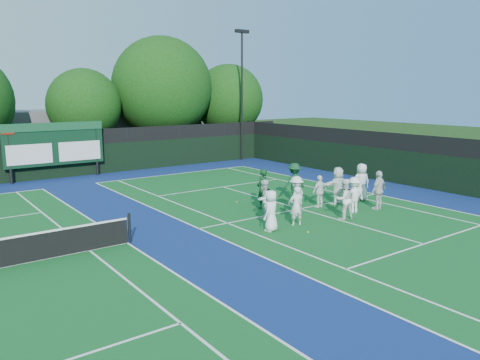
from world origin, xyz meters
TOP-DOWN VIEW (x-y plane):
  - ground at (0.00, 0.00)m, footprint 120.00×120.00m
  - court_apron at (-6.00, 1.00)m, footprint 34.00×32.00m
  - near_court at (0.00, 1.00)m, footprint 11.05×23.85m
  - back_fence at (-6.00, 16.00)m, footprint 34.00×0.08m
  - divider_fence_right at (9.00, 1.00)m, footprint 0.08×32.00m
  - scoreboard at (-7.01, 15.59)m, footprint 6.00×0.21m
  - clubhouse at (-2.00, 24.00)m, footprint 18.00×6.00m
  - light_pole_right at (7.50, 15.70)m, footprint 1.20×0.30m
  - tree_c at (-3.60, 19.58)m, footprint 5.21×5.21m
  - tree_d at (2.62, 19.58)m, footprint 7.85×7.85m
  - tree_e at (9.00, 19.58)m, footprint 6.04×6.04m
  - tennis_ball_0 at (-2.36, -1.95)m, footprint 0.07×0.07m
  - tennis_ball_1 at (0.96, 3.64)m, footprint 0.07×0.07m
  - tennis_ball_3 at (-1.95, 1.07)m, footprint 0.07×0.07m
  - tennis_ball_4 at (-1.60, 3.81)m, footprint 0.07×0.07m
  - player_front_0 at (-3.35, -0.90)m, footprint 0.93×0.78m
  - player_front_1 at (-2.00, -0.88)m, footprint 0.68×0.54m
  - player_front_2 at (0.33, -1.36)m, footprint 0.99×0.85m
  - player_front_3 at (1.50, -0.89)m, footprint 1.15×0.80m
  - player_front_4 at (2.90, -1.17)m, footprint 1.12×0.58m
  - player_back_0 at (-2.38, 0.75)m, footprint 0.99×0.88m
  - player_back_1 at (-0.90, 0.31)m, footprint 1.28×0.97m
  - player_back_2 at (0.98, 0.72)m, footprint 0.91×0.40m
  - player_back_3 at (2.20, 0.71)m, footprint 1.73×0.66m
  - player_back_4 at (3.72, 0.52)m, footprint 1.06×0.87m
  - coach_left at (-1.33, 2.15)m, footprint 0.79×0.63m
  - coach_right at (0.87, 2.36)m, footprint 1.32×0.85m

SIDE VIEW (x-z plane):
  - ground at x=0.00m, z-range 0.00..0.00m
  - court_apron at x=-6.00m, z-range 0.00..0.01m
  - near_court at x=0.00m, z-range 0.01..0.01m
  - tennis_ball_0 at x=-2.36m, z-range 0.00..0.07m
  - tennis_ball_1 at x=0.96m, z-range 0.00..0.07m
  - tennis_ball_3 at x=-1.95m, z-range 0.00..0.07m
  - tennis_ball_4 at x=-1.60m, z-range 0.00..0.07m
  - player_back_2 at x=0.98m, z-range 0.00..1.54m
  - player_front_1 at x=-2.00m, z-range 0.00..1.62m
  - player_front_3 at x=1.50m, z-range 0.00..1.63m
  - player_front_0 at x=-3.35m, z-range 0.00..1.63m
  - player_back_0 at x=-2.38m, z-range 0.00..1.69m
  - player_front_2 at x=0.33m, z-range 0.00..1.74m
  - player_back_1 at x=-0.90m, z-range 0.00..1.75m
  - player_front_4 at x=2.90m, z-range 0.00..1.82m
  - player_back_3 at x=2.20m, z-range 0.00..1.82m
  - player_back_4 at x=3.72m, z-range 0.00..1.87m
  - coach_left at x=-1.33m, z-range 0.00..1.88m
  - coach_right at x=0.87m, z-range 0.00..1.93m
  - back_fence at x=-6.00m, z-range -0.14..2.86m
  - divider_fence_right at x=9.00m, z-range -0.14..2.86m
  - clubhouse at x=-2.00m, z-range 0.00..4.00m
  - scoreboard at x=-7.01m, z-range 0.42..3.97m
  - tree_c at x=-3.60m, z-range 0.79..7.86m
  - tree_e at x=9.00m, z-range 0.72..8.52m
  - tree_d at x=2.62m, z-range 0.72..10.43m
  - light_pole_right at x=7.50m, z-range 1.24..11.36m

